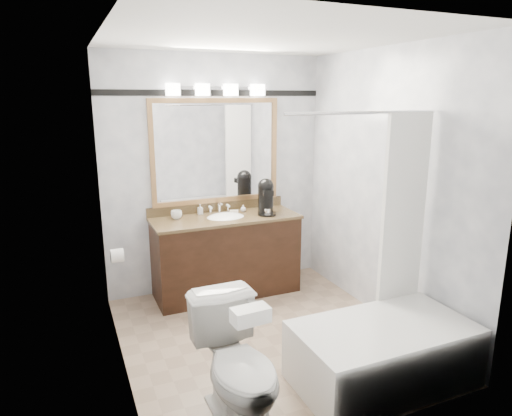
{
  "coord_description": "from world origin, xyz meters",
  "views": [
    {
      "loc": [
        -1.51,
        -3.31,
        2.06
      ],
      "look_at": [
        0.06,
        0.35,
        1.09
      ],
      "focal_mm": 32.0,
      "sensor_mm": 36.0,
      "label": 1
    }
  ],
  "objects": [
    {
      "name": "soap_bottle_a",
      "position": [
        -0.21,
        1.22,
        0.9
      ],
      "size": [
        0.05,
        0.05,
        0.11
      ],
      "primitive_type": "imported",
      "rotation": [
        0.0,
        0.0,
        -0.0
      ],
      "color": "white",
      "rests_on": "vanity"
    },
    {
      "name": "coffee_maker",
      "position": [
        0.44,
        0.97,
        1.05
      ],
      "size": [
        0.2,
        0.25,
        0.38
      ],
      "rotation": [
        0.0,
        0.0,
        -0.19
      ],
      "color": "black",
      "rests_on": "vanity"
    },
    {
      "name": "toilet",
      "position": [
        -0.6,
        -0.92,
        0.4
      ],
      "size": [
        0.46,
        0.8,
        0.81
      ],
      "primitive_type": "imported",
      "rotation": [
        0.0,
        0.0,
        0.02
      ],
      "color": "white",
      "rests_on": "ground"
    },
    {
      "name": "vanity_light_bar",
      "position": [
        0.0,
        1.23,
        2.13
      ],
      "size": [
        1.02,
        0.14,
        0.12
      ],
      "color": "silver",
      "rests_on": "room"
    },
    {
      "name": "tissue_box",
      "position": [
        -0.6,
        -1.12,
        0.85
      ],
      "size": [
        0.22,
        0.13,
        0.09
      ],
      "primitive_type": "cube",
      "rotation": [
        0.0,
        0.0,
        0.06
      ],
      "color": "white",
      "rests_on": "toilet"
    },
    {
      "name": "tp_roll",
      "position": [
        -1.14,
        0.66,
        0.7
      ],
      "size": [
        0.11,
        0.12,
        0.12
      ],
      "primitive_type": "cylinder",
      "rotation": [
        0.0,
        1.57,
        0.0
      ],
      "color": "white",
      "rests_on": "room"
    },
    {
      "name": "vanity",
      "position": [
        0.0,
        1.02,
        0.44
      ],
      "size": [
        1.53,
        0.58,
        0.97
      ],
      "color": "black",
      "rests_on": "ground"
    },
    {
      "name": "soap_bottle_b",
      "position": [
        0.25,
        1.15,
        0.89
      ],
      "size": [
        0.07,
        0.07,
        0.07
      ],
      "primitive_type": "imported",
      "rotation": [
        0.0,
        0.0,
        -0.17
      ],
      "color": "white",
      "rests_on": "vanity"
    },
    {
      "name": "mirror",
      "position": [
        0.0,
        1.28,
        1.5
      ],
      "size": [
        1.4,
        0.04,
        1.1
      ],
      "color": "#AC7D4D",
      "rests_on": "room"
    },
    {
      "name": "bathtub",
      "position": [
        0.55,
        -0.9,
        0.28
      ],
      "size": [
        1.3,
        0.75,
        1.96
      ],
      "color": "white",
      "rests_on": "ground"
    },
    {
      "name": "soap_bar",
      "position": [
        0.14,
        1.13,
        0.86
      ],
      "size": [
        0.11,
        0.09,
        0.03
      ],
      "primitive_type": "cube",
      "rotation": [
        0.0,
        0.0,
        -0.41
      ],
      "color": "beige",
      "rests_on": "vanity"
    },
    {
      "name": "cup_left",
      "position": [
        -0.49,
        1.13,
        0.89
      ],
      "size": [
        0.15,
        0.15,
        0.09
      ],
      "primitive_type": "imported",
      "rotation": [
        0.0,
        0.0,
        -0.39
      ],
      "color": "white",
      "rests_on": "vanity"
    },
    {
      "name": "accent_stripe",
      "position": [
        0.0,
        1.29,
        2.1
      ],
      "size": [
        2.4,
        0.01,
        0.06
      ],
      "primitive_type": "cube",
      "color": "black",
      "rests_on": "room"
    },
    {
      "name": "room",
      "position": [
        0.0,
        0.0,
        1.25
      ],
      "size": [
        2.42,
        2.62,
        2.52
      ],
      "color": "gray",
      "rests_on": "ground"
    }
  ]
}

